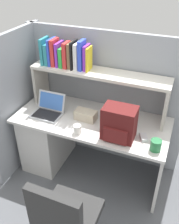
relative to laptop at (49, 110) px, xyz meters
name	(u,v)px	position (x,y,z in m)	size (l,w,h in m)	color
ground_plane	(91,170)	(0.46, 0.07, -0.78)	(8.00, 8.00, 0.00)	#595B60
desk	(60,135)	(0.07, 0.07, -0.38)	(1.60, 0.70, 0.73)	silver
cubicle_partition_rear	(104,99)	(0.46, 0.45, -0.01)	(1.84, 0.05, 1.55)	gray
cubicle_partition_left	(19,102)	(-0.39, 0.02, -0.01)	(0.05, 1.06, 1.55)	gray
overhead_hutch	(99,81)	(0.46, 0.27, 0.30)	(1.44, 0.28, 0.45)	#BCB7AC
reference_books_on_shelf	(65,54)	(0.09, 0.27, 0.53)	(0.52, 0.18, 0.30)	teal
laptop	(49,110)	(0.00, 0.00, 0.00)	(0.31, 0.27, 0.22)	#B7BABF
backpack	(119,124)	(0.80, -0.10, 0.11)	(0.30, 0.23, 0.32)	#591919
computer_mouse	(144,137)	(1.03, -0.04, -0.03)	(0.06, 0.10, 0.03)	silver
paper_cup	(77,129)	(0.42, -0.19, -0.01)	(0.08, 0.08, 0.08)	white
tissue_box	(86,115)	(0.40, 0.06, 0.00)	(0.22, 0.12, 0.10)	#BFB299
snack_canister	(156,145)	(1.15, -0.15, 0.00)	(0.10, 0.10, 0.10)	#26723F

